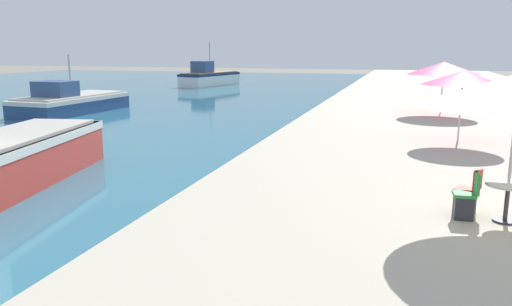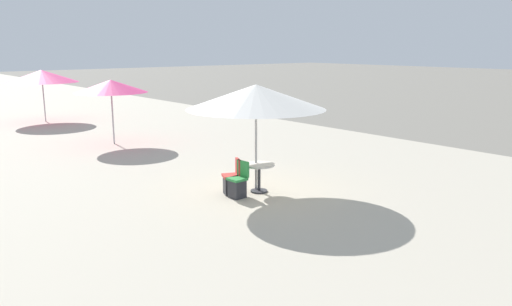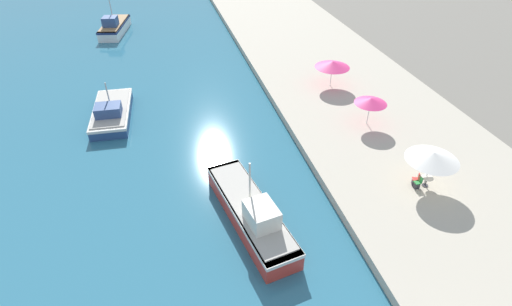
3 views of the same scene
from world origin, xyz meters
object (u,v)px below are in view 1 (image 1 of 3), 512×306
(cafe_chair_left, at_px, (465,202))
(fishing_boat_far, at_px, (209,77))
(cafe_umbrella_striped, at_px, (444,68))
(cafe_chair_right, at_px, (467,198))
(fishing_boat_mid, at_px, (70,101))
(cafe_table, at_px, (508,194))
(cafe_umbrella_white, at_px, (463,78))

(cafe_chair_left, bearing_deg, fishing_boat_far, 24.90)
(cafe_umbrella_striped, relative_size, cafe_chair_right, 3.82)
(fishing_boat_mid, xyz_separation_m, cafe_table, (21.63, -16.17, 0.52))
(cafe_table, bearing_deg, cafe_umbrella_white, 90.52)
(cafe_table, relative_size, cafe_chair_left, 0.88)
(fishing_boat_mid, relative_size, cafe_chair_right, 8.62)
(cafe_table, height_order, cafe_chair_left, cafe_chair_left)
(cafe_umbrella_white, xyz_separation_m, cafe_chair_left, (-0.64, -8.64, -1.89))
(fishing_boat_far, height_order, cafe_umbrella_white, fishing_boat_far)
(cafe_umbrella_white, bearing_deg, cafe_chair_left, -94.26)
(fishing_boat_far, xyz_separation_m, cafe_chair_right, (21.42, -39.80, 0.10))
(fishing_boat_far, height_order, cafe_table, fishing_boat_far)
(cafe_table, bearing_deg, fishing_boat_mid, 143.22)
(cafe_chair_left, bearing_deg, cafe_chair_right, -13.66)
(fishing_boat_mid, xyz_separation_m, cafe_chair_left, (20.91, -16.21, 0.31))
(cafe_chair_right, bearing_deg, cafe_umbrella_white, 20.21)
(fishing_boat_mid, bearing_deg, fishing_boat_far, 94.58)
(fishing_boat_mid, height_order, cafe_umbrella_white, fishing_boat_mid)
(fishing_boat_mid, relative_size, cafe_table, 9.81)
(fishing_boat_mid, relative_size, cafe_umbrella_striped, 2.26)
(cafe_umbrella_white, relative_size, cafe_umbrella_striped, 0.79)
(cafe_table, distance_m, cafe_chair_left, 0.75)
(fishing_boat_far, height_order, cafe_umbrella_striped, fishing_boat_far)
(cafe_umbrella_white, relative_size, cafe_chair_left, 3.02)
(cafe_chair_left, relative_size, cafe_chair_right, 1.00)
(fishing_boat_mid, distance_m, cafe_umbrella_striped, 21.54)
(fishing_boat_mid, xyz_separation_m, cafe_umbrella_striped, (21.42, 0.19, 2.24))
(fishing_boat_far, xyz_separation_m, cafe_umbrella_white, (22.00, -31.49, 2.00))
(cafe_umbrella_white, relative_size, cafe_chair_right, 3.02)
(fishing_boat_far, relative_size, cafe_chair_left, 9.19)
(cafe_umbrella_white, xyz_separation_m, cafe_umbrella_striped, (-0.13, 7.76, 0.04))
(cafe_umbrella_white, bearing_deg, fishing_boat_far, 124.94)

